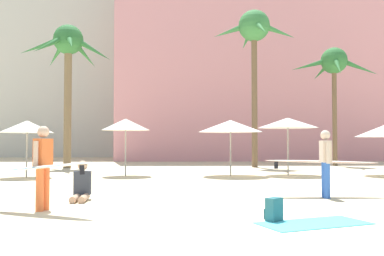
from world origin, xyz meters
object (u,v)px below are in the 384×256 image
Objects in this scene: cafe_umbrella_3 at (230,126)px; person_far_right at (324,161)px; cafe_umbrella_1 at (288,123)px; person_mid_center at (41,165)px; person_far_left at (81,186)px; cafe_umbrella_2 at (27,127)px; backpack at (274,210)px; beach_towel at (314,223)px; palm_tree_far_left at (68,52)px; cafe_umbrella_0 at (126,125)px; palm_tree_center at (334,67)px; palm_tree_left at (254,35)px.

person_far_right is (1.57, -7.10, -1.17)m from cafe_umbrella_3.
cafe_umbrella_1 is 0.95× the size of cafe_umbrella_3.
person_far_left is (0.43, 1.69, -0.59)m from person_mid_center.
cafe_umbrella_2 reaches higher than person_far_right.
person_mid_center reaches higher than backpack.
cafe_umbrella_2 is 5.44× the size of backpack.
beach_towel is at bearing -88.88° from cafe_umbrella_3.
cafe_umbrella_0 is at bearing -55.90° from palm_tree_far_left.
palm_tree_center is 17.98m from cafe_umbrella_2.
palm_tree_far_left is 15.68m from palm_tree_center.
backpack is (-2.54, -16.81, -7.39)m from palm_tree_left.
cafe_umbrella_1 is 2.54m from cafe_umbrella_3.
cafe_umbrella_2 is 11.87m from person_far_right.
palm_tree_far_left reaches higher than cafe_umbrella_0.
person_far_right is at bearing 69.00° from beach_towel.
cafe_umbrella_3 is at bearing -101.85° from person_mid_center.
palm_tree_left is 3.94× the size of cafe_umbrella_2.
cafe_umbrella_1 is 7.62m from person_far_right.
palm_tree_far_left is at bearing 124.10° from cafe_umbrella_0.
person_far_right is at bearing -92.26° from palm_tree_left.
cafe_umbrella_1 is at bearing 4.80° from cafe_umbrella_2.
cafe_umbrella_2 is at bearing -52.53° from person_mid_center.
cafe_umbrella_0 is 11.89m from beach_towel.
person_mid_center is (-5.12, 1.46, 0.93)m from beach_towel.
palm_tree_far_left is at bearing 91.12° from cafe_umbrella_2.
person_far_right is 6.10m from person_far_left.
palm_tree_center reaches higher than backpack.
person_mid_center is (-4.91, -9.20, -1.15)m from cafe_umbrella_3.
cafe_umbrella_0 reaches higher than cafe_umbrella_3.
cafe_umbrella_1 is at bearing 135.24° from person_far_left.
person_far_right is (9.97, -13.09, -5.51)m from palm_tree_far_left.
palm_tree_center is at bearing 47.19° from cafe_umbrella_3.
cafe_umbrella_1 is 6.09× the size of backpack.
palm_tree_far_left is 12.98m from cafe_umbrella_1.
person_mid_center is 1.84m from person_far_left.
palm_tree_far_left is 0.89× the size of palm_tree_left.
cafe_umbrella_3 is at bearing 91.12° from beach_towel.
cafe_umbrella_1 is 10.82m from cafe_umbrella_2.
palm_tree_far_left reaches higher than backpack.
palm_tree_left is (10.50, 0.38, 1.15)m from palm_tree_far_left.
palm_tree_far_left is 3.12× the size of cafe_umbrella_1.
cafe_umbrella_2 is 9.34m from person_mid_center.
cafe_umbrella_0 is 9.42m from person_far_right.
cafe_umbrella_3 is 7.37m from person_far_right.
cafe_umbrella_0 is 1.05× the size of cafe_umbrella_2.
cafe_umbrella_3 is 2.83× the size of person_far_left.
cafe_umbrella_3 is at bearing -132.81° from palm_tree_center.
cafe_umbrella_1 is at bearing 78.19° from beach_towel.
backpack is at bearing 160.88° from beach_towel.
palm_tree_center reaches higher than cafe_umbrella_1.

